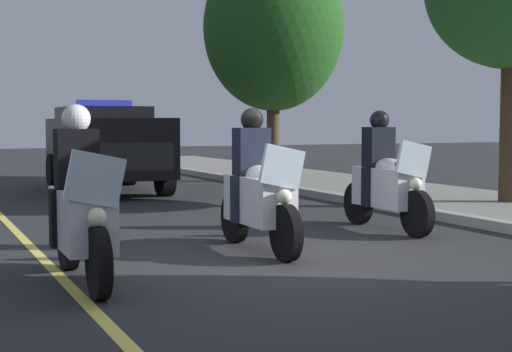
{
  "coord_description": "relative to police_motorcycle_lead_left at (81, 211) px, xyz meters",
  "views": [
    {
      "loc": [
        7.4,
        -3.78,
        1.54
      ],
      "look_at": [
        -0.86,
        0.0,
        0.9
      ],
      "focal_mm": 53.1,
      "sensor_mm": 36.0,
      "label": 1
    }
  ],
  "objects": [
    {
      "name": "police_motorcycle_lead_left",
      "position": [
        0.0,
        0.0,
        0.0
      ],
      "size": [
        2.14,
        0.56,
        1.72
      ],
      "color": "black",
      "rests_on": "ground"
    },
    {
      "name": "police_suv",
      "position": [
        -9.57,
        2.51,
        0.37
      ],
      "size": [
        4.93,
        2.13,
        2.05
      ],
      "color": "black",
      "rests_on": "ground"
    },
    {
      "name": "police_motorcycle_lead_right",
      "position": [
        -0.94,
        2.3,
        0.0
      ],
      "size": [
        2.14,
        0.56,
        1.72
      ],
      "color": "black",
      "rests_on": "ground"
    },
    {
      "name": "tree_far_back",
      "position": [
        -10.63,
        7.2,
        3.29
      ],
      "size": [
        3.65,
        3.65,
        6.05
      ],
      "color": "#42301E",
      "rests_on": "sidewalk_strip"
    },
    {
      "name": "ground_plane",
      "position": [
        -0.15,
        2.31,
        -0.7
      ],
      "size": [
        80.0,
        80.0,
        0.0
      ],
      "primitive_type": "plane",
      "color": "#28282B"
    },
    {
      "name": "police_motorcycle_trailing",
      "position": [
        -1.79,
        4.7,
        0.0
      ],
      "size": [
        2.14,
        0.56,
        1.72
      ],
      "color": "black",
      "rests_on": "ground"
    },
    {
      "name": "lane_stripe_center",
      "position": [
        -0.15,
        -0.14,
        -0.7
      ],
      "size": [
        48.0,
        0.12,
        0.01
      ],
      "primitive_type": "cube",
      "color": "#E0D14C",
      "rests_on": "ground"
    }
  ]
}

